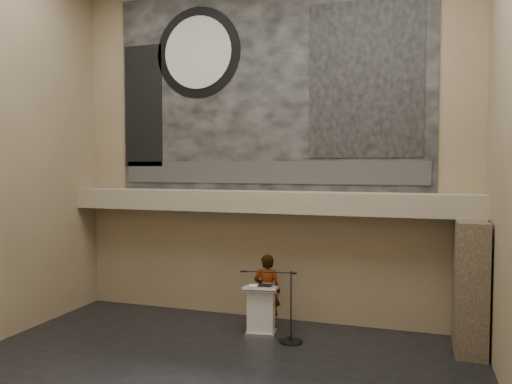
% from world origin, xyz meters
% --- Properties ---
extents(floor, '(10.00, 10.00, 0.00)m').
position_xyz_m(floor, '(0.00, 0.00, 0.00)').
color(floor, black).
rests_on(floor, ground).
extents(wall_back, '(10.00, 0.02, 8.50)m').
position_xyz_m(wall_back, '(0.00, 4.00, 4.25)').
color(wall_back, '#887456').
rests_on(wall_back, floor).
extents(wall_front, '(10.00, 0.02, 8.50)m').
position_xyz_m(wall_front, '(0.00, -4.00, 4.25)').
color(wall_front, '#887456').
rests_on(wall_front, floor).
extents(soffit, '(10.00, 0.80, 0.50)m').
position_xyz_m(soffit, '(0.00, 3.60, 2.95)').
color(soffit, gray).
rests_on(soffit, wall_back).
extents(sprinkler_left, '(0.04, 0.04, 0.06)m').
position_xyz_m(sprinkler_left, '(-1.60, 3.55, 2.67)').
color(sprinkler_left, '#B2893D').
rests_on(sprinkler_left, soffit).
extents(sprinkler_right, '(0.04, 0.04, 0.06)m').
position_xyz_m(sprinkler_right, '(1.90, 3.55, 2.67)').
color(sprinkler_right, '#B2893D').
rests_on(sprinkler_right, soffit).
extents(banner, '(8.00, 0.05, 5.00)m').
position_xyz_m(banner, '(0.00, 3.97, 5.70)').
color(banner, black).
rests_on(banner, wall_back).
extents(banner_text_strip, '(7.76, 0.02, 0.55)m').
position_xyz_m(banner_text_strip, '(0.00, 3.93, 3.65)').
color(banner_text_strip, '#303030').
rests_on(banner_text_strip, banner).
extents(banner_clock_rim, '(2.30, 0.02, 2.30)m').
position_xyz_m(banner_clock_rim, '(-1.80, 3.93, 6.70)').
color(banner_clock_rim, black).
rests_on(banner_clock_rim, banner).
extents(banner_clock_face, '(1.84, 0.02, 1.84)m').
position_xyz_m(banner_clock_face, '(-1.80, 3.91, 6.70)').
color(banner_clock_face, silver).
rests_on(banner_clock_face, banner).
extents(banner_building_print, '(2.60, 0.02, 3.60)m').
position_xyz_m(banner_building_print, '(2.40, 3.93, 5.80)').
color(banner_building_print, black).
rests_on(banner_building_print, banner).
extents(banner_brick_print, '(1.10, 0.02, 3.20)m').
position_xyz_m(banner_brick_print, '(-3.40, 3.93, 5.40)').
color(banner_brick_print, black).
rests_on(banner_brick_print, banner).
extents(stone_pier, '(0.60, 1.40, 2.70)m').
position_xyz_m(stone_pier, '(4.65, 3.15, 1.35)').
color(stone_pier, '#45372A').
rests_on(stone_pier, floor).
extents(lectern, '(0.82, 0.63, 1.14)m').
position_xyz_m(lectern, '(0.27, 2.74, 0.55)').
color(lectern, silver).
rests_on(lectern, floor).
extents(binder, '(0.29, 0.24, 0.04)m').
position_xyz_m(binder, '(0.36, 2.74, 1.12)').
color(binder, black).
rests_on(binder, lectern).
extents(papers, '(0.28, 0.36, 0.00)m').
position_xyz_m(papers, '(0.11, 2.71, 1.10)').
color(papers, white).
rests_on(papers, lectern).
extents(speaker_person, '(0.67, 0.47, 1.75)m').
position_xyz_m(speaker_person, '(0.28, 3.20, 0.87)').
color(speaker_person, white).
rests_on(speaker_person, floor).
extents(mic_stand, '(1.34, 0.52, 1.55)m').
position_xyz_m(mic_stand, '(1.00, 2.47, 0.22)').
color(mic_stand, black).
rests_on(mic_stand, floor).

